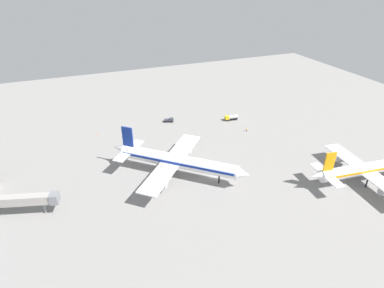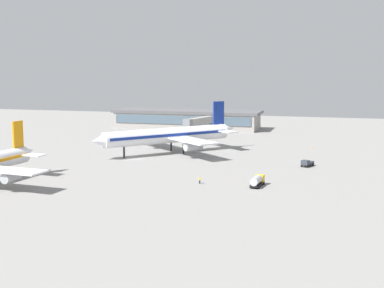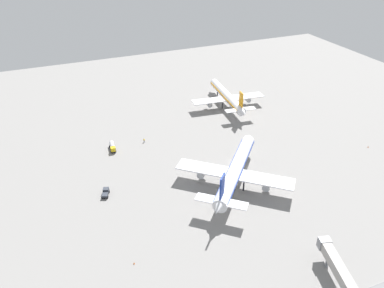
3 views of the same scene
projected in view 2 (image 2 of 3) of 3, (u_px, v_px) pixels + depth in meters
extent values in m
plane|color=gray|center=(137.00, 159.00, 168.42)|extent=(288.00, 288.00, 0.00)
cube|color=#9E9993|center=(187.00, 120.00, 244.18)|extent=(60.82, 16.45, 6.83)
cube|color=#4C6070|center=(181.00, 120.00, 236.05)|extent=(58.38, 0.30, 3.51)
cube|color=#59595B|center=(187.00, 111.00, 243.62)|extent=(63.25, 17.11, 1.17)
cone|color=white|center=(27.00, 151.00, 146.18)|extent=(3.88, 5.53, 3.33)
cylinder|color=#A5A8AD|center=(11.00, 177.00, 126.05)|extent=(2.81, 5.14, 2.29)
cube|color=white|center=(19.00, 154.00, 143.33)|extent=(14.65, 4.94, 0.30)
cube|color=orange|center=(18.00, 134.00, 142.62)|extent=(0.84, 3.66, 6.65)
cylinder|color=white|center=(168.00, 136.00, 176.95)|extent=(32.04, 35.14, 4.72)
cone|color=white|center=(99.00, 141.00, 164.79)|extent=(6.48, 6.50, 4.48)
cone|color=white|center=(227.00, 129.00, 189.00)|extent=(6.74, 6.91, 3.77)
cube|color=navy|center=(168.00, 134.00, 176.90)|extent=(30.97, 33.93, 0.85)
cube|color=white|center=(174.00, 137.00, 178.16)|extent=(34.97, 32.21, 0.42)
cylinder|color=#A5A8AD|center=(193.00, 146.00, 168.88)|extent=(5.64, 5.89, 2.59)
cylinder|color=#A5A8AD|center=(156.00, 138.00, 187.91)|extent=(5.64, 5.89, 2.59)
cube|color=white|center=(218.00, 130.00, 187.14)|extent=(14.72, 13.70, 0.34)
cube|color=navy|center=(219.00, 113.00, 186.33)|extent=(3.12, 3.41, 7.54)
cylinder|color=black|center=(124.00, 152.00, 169.54)|extent=(0.57, 0.57, 3.30)
cylinder|color=black|center=(183.00, 149.00, 176.20)|extent=(0.57, 0.57, 3.30)
cylinder|color=black|center=(171.00, 146.00, 182.50)|extent=(0.57, 0.57, 3.30)
cube|color=black|center=(307.00, 164.00, 155.70)|extent=(3.39, 4.79, 0.30)
cube|color=#333842|center=(305.00, 162.00, 154.57)|extent=(2.43, 2.37, 1.20)
cube|color=#3F596B|center=(304.00, 162.00, 153.90)|extent=(1.51, 0.66, 0.67)
cube|color=#333842|center=(309.00, 162.00, 156.34)|extent=(2.72, 3.12, 0.60)
cylinder|color=black|center=(308.00, 166.00, 153.94)|extent=(0.57, 0.85, 0.80)
cylinder|color=black|center=(302.00, 165.00, 155.08)|extent=(0.57, 0.85, 0.80)
cylinder|color=black|center=(313.00, 165.00, 156.36)|extent=(0.57, 0.85, 0.80)
cylinder|color=black|center=(307.00, 164.00, 157.51)|extent=(0.57, 0.85, 0.80)
cube|color=black|center=(257.00, 184.00, 130.77)|extent=(2.53, 6.46, 0.30)
cube|color=gold|center=(260.00, 178.00, 132.71)|extent=(2.07, 1.98, 1.60)
cube|color=#3F596B|center=(261.00, 176.00, 133.40)|extent=(1.60, 0.24, 0.90)
cylinder|color=#B7B7BC|center=(256.00, 180.00, 129.79)|extent=(2.25, 4.66, 1.80)
cylinder|color=black|center=(256.00, 183.00, 133.17)|extent=(0.38, 0.83, 0.80)
cylinder|color=black|center=(264.00, 183.00, 132.48)|extent=(0.38, 0.83, 0.80)
cylinder|color=black|center=(251.00, 186.00, 129.11)|extent=(0.38, 0.83, 0.80)
cylinder|color=black|center=(259.00, 187.00, 128.42)|extent=(0.38, 0.83, 0.80)
cylinder|color=#1E2338|center=(200.00, 182.00, 133.67)|extent=(0.45, 0.45, 0.85)
cylinder|color=yellow|center=(200.00, 179.00, 133.57)|extent=(0.54, 0.54, 0.60)
sphere|color=tan|center=(200.00, 177.00, 133.51)|extent=(0.22, 0.22, 0.22)
cylinder|color=yellow|center=(199.00, 179.00, 133.78)|extent=(0.10, 0.10, 0.54)
cylinder|color=yellow|center=(200.00, 179.00, 133.35)|extent=(0.10, 0.10, 0.54)
cube|color=#9E9993|center=(200.00, 121.00, 224.70)|extent=(7.08, 16.61, 2.80)
cylinder|color=slate|center=(193.00, 131.00, 220.30)|extent=(0.90, 0.90, 3.80)
cube|color=slate|center=(188.00, 123.00, 216.91)|extent=(3.66, 3.17, 3.08)
cone|color=#EA590C|center=(314.00, 148.00, 187.55)|extent=(0.44, 0.44, 0.60)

